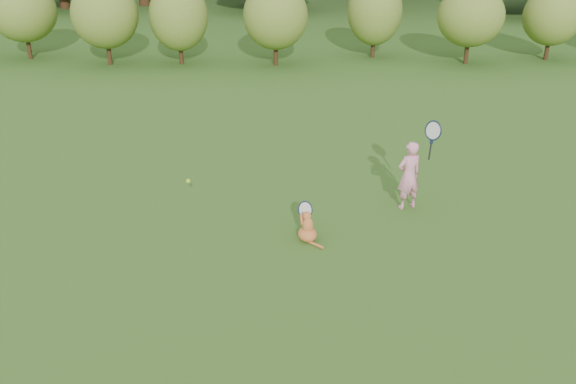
# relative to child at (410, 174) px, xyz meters

# --- Properties ---
(ground) EXTENTS (100.00, 100.00, 0.00)m
(ground) POSITION_rel_child_xyz_m (-2.26, -1.71, -0.63)
(ground) COLOR #285116
(ground) RESTS_ON ground
(shrub_row) EXTENTS (28.00, 3.00, 2.80)m
(shrub_row) POSITION_rel_child_xyz_m (-2.26, 11.29, 0.77)
(shrub_row) COLOR olive
(shrub_row) RESTS_ON ground
(child) EXTENTS (0.72, 0.51, 1.81)m
(child) POSITION_rel_child_xyz_m (0.00, 0.00, 0.00)
(child) COLOR pink
(child) RESTS_ON ground
(cat) EXTENTS (0.47, 0.76, 0.66)m
(cat) POSITION_rel_child_xyz_m (-1.75, -1.17, -0.38)
(cat) COLOR #BE6924
(cat) RESTS_ON ground
(tennis_ball) EXTENTS (0.07, 0.07, 0.07)m
(tennis_ball) POSITION_rel_child_xyz_m (-3.68, -0.50, 0.07)
(tennis_ball) COLOR #9BD318
(tennis_ball) RESTS_ON ground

